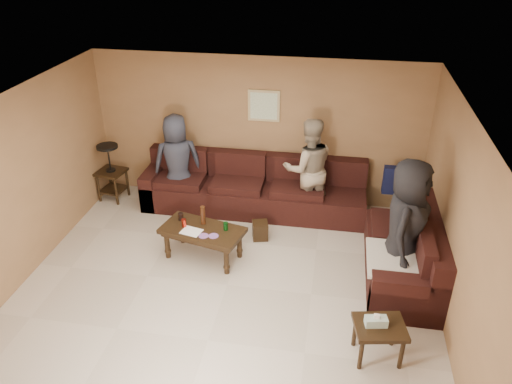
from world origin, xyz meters
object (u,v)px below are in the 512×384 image
at_px(end_table_left, 111,171).
at_px(person_middle, 308,169).
at_px(person_left, 178,162).
at_px(person_right, 405,226).
at_px(side_table_right, 379,329).
at_px(waste_bin, 260,230).
at_px(coffee_table, 203,233).
at_px(sectional_sofa, 299,213).

xyz_separation_m(end_table_left, person_middle, (3.39, 0.01, 0.32)).
bearing_deg(person_left, end_table_left, -24.74).
bearing_deg(person_middle, person_right, 113.49).
distance_m(person_left, person_middle, 2.16).
distance_m(side_table_right, waste_bin, 2.72).
height_order(coffee_table, waste_bin, coffee_table).
bearing_deg(person_left, waste_bin, 129.21).
height_order(waste_bin, person_left, person_left).
xyz_separation_m(sectional_sofa, person_middle, (0.08, 0.50, 0.53)).
bearing_deg(waste_bin, sectional_sofa, 29.87).
distance_m(side_table_right, person_left, 4.34).
distance_m(coffee_table, side_table_right, 2.84).
height_order(person_middle, person_right, person_right).
bearing_deg(person_left, person_middle, 157.55).
distance_m(sectional_sofa, person_middle, 0.73).
xyz_separation_m(coffee_table, waste_bin, (0.73, 0.62, -0.27)).
height_order(end_table_left, person_right, person_right).
distance_m(coffee_table, end_table_left, 2.48).
xyz_separation_m(end_table_left, person_left, (1.23, -0.03, 0.29)).
bearing_deg(person_middle, person_left, -15.57).
xyz_separation_m(person_middle, person_right, (1.35, -1.61, 0.07)).
xyz_separation_m(side_table_right, person_middle, (-1.03, 2.96, 0.45)).
bearing_deg(side_table_right, person_middle, 109.15).
bearing_deg(sectional_sofa, person_right, -37.57).
xyz_separation_m(coffee_table, end_table_left, (-2.01, 1.44, 0.12)).
xyz_separation_m(waste_bin, person_left, (-1.52, 0.79, 0.68)).
bearing_deg(sectional_sofa, waste_bin, -150.13).
relative_size(coffee_table, waste_bin, 4.57).
height_order(sectional_sofa, waste_bin, sectional_sofa).
relative_size(sectional_sofa, person_middle, 2.73).
distance_m(sectional_sofa, person_right, 1.91).
bearing_deg(end_table_left, person_left, -1.32).
distance_m(waste_bin, person_left, 1.84).
height_order(coffee_table, end_table_left, end_table_left).
bearing_deg(person_left, coffee_table, 95.78).
bearing_deg(sectional_sofa, coffee_table, -143.93).
distance_m(sectional_sofa, person_left, 2.19).
xyz_separation_m(sectional_sofa, side_table_right, (1.11, -2.45, 0.07)).
distance_m(coffee_table, person_middle, 2.04).
relative_size(end_table_left, person_left, 0.62).
bearing_deg(sectional_sofa, person_middle, 80.50).
relative_size(person_left, person_middle, 0.96).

